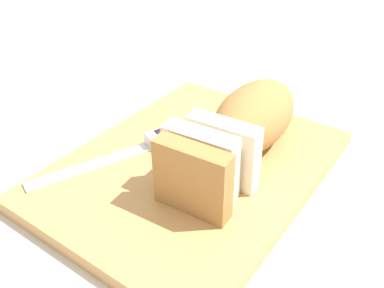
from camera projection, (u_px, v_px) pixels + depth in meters
ground_plane at (192, 174)px, 0.59m from camera, size 3.00×3.00×0.00m
cutting_board at (192, 168)px, 0.58m from camera, size 0.40×0.31×0.02m
bread_loaf at (242, 128)px, 0.57m from camera, size 0.27×0.11×0.09m
bread_knife at (156, 140)px, 0.61m from camera, size 0.24×0.11×0.02m
crumb_near_knife at (207, 153)px, 0.59m from camera, size 0.00×0.00×0.00m
crumb_near_loaf at (207, 186)px, 0.53m from camera, size 0.00×0.00×0.00m
crumb_stray_left at (191, 133)px, 0.63m from camera, size 0.01×0.01×0.01m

